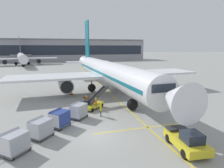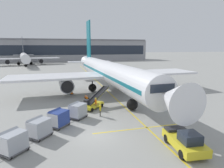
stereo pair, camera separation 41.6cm
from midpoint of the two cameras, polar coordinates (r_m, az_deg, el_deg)
The scene contains 17 objects.
ground_plane at distance 19.80m, azimuth -5.37°, elevation -15.03°, with size 600.00×600.00×0.00m, color gray.
parked_airplane at distance 37.22m, azimuth -1.73°, elevation 3.59°, with size 36.60×46.77×15.77m.
belt_loader at distance 27.79m, azimuth -5.87°, elevation -5.51°, with size 4.76×4.66×2.75m.
baggage_cart_lead at distance 24.25m, azimuth -10.51°, elevation -7.67°, with size 2.52×2.59×1.91m.
baggage_cart_second at distance 22.16m, azimuth -15.89°, elevation -9.71°, with size 2.52×2.59×1.91m.
baggage_cart_third at distance 20.27m, azimuth -21.07°, elevation -12.01°, with size 2.52×2.59×1.91m.
baggage_cart_fourth at distance 18.33m, azimuth -27.64°, elevation -15.05°, with size 2.52×2.59×1.91m.
pushback_tug at distance 18.18m, azimuth 20.63°, elevation -15.30°, with size 2.50×4.58×1.83m.
ground_crew_by_loader at distance 24.45m, azimuth -3.84°, elevation -7.35°, with size 0.31×0.56×1.74m.
ground_crew_by_carts at distance 27.00m, azimuth -5.22°, elevation -5.61°, with size 0.30×0.57×1.74m.
safety_cone_engine_keepout at distance 36.70m, azimuth -12.33°, elevation -2.40°, with size 0.69×0.69×0.78m.
safety_cone_wingtip at distance 32.97m, azimuth -7.89°, elevation -3.81°, with size 0.62×0.62×0.70m.
safety_cone_nose_mark at distance 33.66m, azimuth -8.32°, elevation -3.60°, with size 0.53×0.53×0.61m.
apron_guidance_line_lead_in at distance 37.13m, azimuth -1.37°, elevation -2.58°, with size 0.20×110.00×0.01m.
apron_guidance_line_stop_bar at distance 21.88m, azimuth 10.08°, elevation -12.54°, with size 12.00×0.20×0.01m.
terminal_building at distance 131.78m, azimuth -17.69°, elevation 9.56°, with size 122.50×15.54×13.76m.
distant_airplane at distance 104.30m, azimuth -25.28°, elevation 7.11°, with size 33.64×42.87×14.50m.
Camera 1 is at (-3.27, -17.50, 8.62)m, focal length 30.83 mm.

